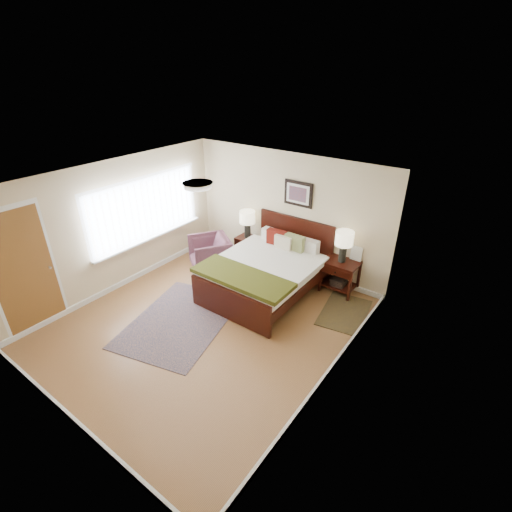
# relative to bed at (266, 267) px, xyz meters

# --- Properties ---
(floor) EXTENTS (5.00, 5.00, 0.00)m
(floor) POSITION_rel_bed_xyz_m (-0.26, -1.40, -0.55)
(floor) COLOR #8D5E36
(floor) RESTS_ON ground
(back_wall) EXTENTS (4.50, 0.04, 2.50)m
(back_wall) POSITION_rel_bed_xyz_m (-0.26, 1.10, 0.70)
(back_wall) COLOR beige
(back_wall) RESTS_ON ground
(front_wall) EXTENTS (4.50, 0.04, 2.50)m
(front_wall) POSITION_rel_bed_xyz_m (-0.26, -3.90, 0.70)
(front_wall) COLOR beige
(front_wall) RESTS_ON ground
(left_wall) EXTENTS (0.04, 5.00, 2.50)m
(left_wall) POSITION_rel_bed_xyz_m (-2.51, -1.40, 0.70)
(left_wall) COLOR beige
(left_wall) RESTS_ON ground
(right_wall) EXTENTS (0.04, 5.00, 2.50)m
(right_wall) POSITION_rel_bed_xyz_m (1.99, -1.40, 0.70)
(right_wall) COLOR beige
(right_wall) RESTS_ON ground
(ceiling) EXTENTS (4.50, 5.00, 0.02)m
(ceiling) POSITION_rel_bed_xyz_m (-0.26, -1.40, 1.95)
(ceiling) COLOR white
(ceiling) RESTS_ON back_wall
(window) EXTENTS (0.11, 2.72, 1.32)m
(window) POSITION_rel_bed_xyz_m (-2.45, -0.70, 0.82)
(window) COLOR silver
(window) RESTS_ON left_wall
(door) EXTENTS (0.06, 1.00, 2.18)m
(door) POSITION_rel_bed_xyz_m (-2.49, -3.15, 0.52)
(door) COLOR silver
(door) RESTS_ON ground
(ceil_fixture) EXTENTS (0.44, 0.44, 0.08)m
(ceil_fixture) POSITION_rel_bed_xyz_m (-0.26, -1.40, 1.91)
(ceil_fixture) COLOR white
(ceil_fixture) RESTS_ON ceiling
(bed) EXTENTS (1.84, 2.24, 1.20)m
(bed) POSITION_rel_bed_xyz_m (0.00, 0.00, 0.00)
(bed) COLOR black
(bed) RESTS_ON ground
(wall_art) EXTENTS (0.62, 0.05, 0.50)m
(wall_art) POSITION_rel_bed_xyz_m (0.00, 1.07, 1.17)
(wall_art) COLOR black
(wall_art) RESTS_ON back_wall
(nightstand_left) EXTENTS (0.46, 0.42, 0.55)m
(nightstand_left) POSITION_rel_bed_xyz_m (-1.11, 0.85, -0.13)
(nightstand_left) COLOR black
(nightstand_left) RESTS_ON ground
(nightstand_right) EXTENTS (0.66, 0.50, 0.66)m
(nightstand_right) POSITION_rel_bed_xyz_m (1.13, 0.86, -0.15)
(nightstand_right) COLOR black
(nightstand_right) RESTS_ON ground
(lamp_left) EXTENTS (0.34, 0.34, 0.61)m
(lamp_left) POSITION_rel_bed_xyz_m (-1.11, 0.87, 0.42)
(lamp_left) COLOR black
(lamp_left) RESTS_ON nightstand_left
(lamp_right) EXTENTS (0.34, 0.34, 0.61)m
(lamp_right) POSITION_rel_bed_xyz_m (1.13, 0.87, 0.53)
(lamp_right) COLOR black
(lamp_right) RESTS_ON nightstand_right
(armchair) EXTENTS (1.11, 1.12, 0.74)m
(armchair) POSITION_rel_bed_xyz_m (-1.50, 0.04, -0.18)
(armchair) COLOR brown
(armchair) RESTS_ON ground
(rug_persian) EXTENTS (2.01, 2.46, 0.01)m
(rug_persian) POSITION_rel_bed_xyz_m (-0.68, -1.65, -0.55)
(rug_persian) COLOR #0B1B3A
(rug_persian) RESTS_ON ground
(rug_navy) EXTENTS (0.95, 1.27, 0.01)m
(rug_navy) POSITION_rel_bed_xyz_m (1.54, 0.27, -0.55)
(rug_navy) COLOR black
(rug_navy) RESTS_ON ground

